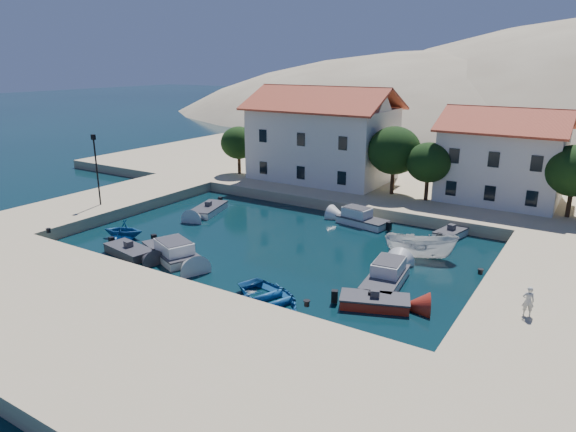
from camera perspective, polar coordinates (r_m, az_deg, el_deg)
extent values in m
plane|color=black|center=(31.51, -11.48, -8.44)|extent=(400.00, 400.00, 0.00)
cube|color=tan|center=(27.81, -20.23, -11.67)|extent=(52.00, 12.00, 1.00)
cube|color=tan|center=(51.10, -19.33, 1.43)|extent=(8.00, 20.00, 1.00)
cube|color=tan|center=(62.33, 14.75, 4.51)|extent=(80.00, 36.00, 1.00)
ellipsoid|color=gray|center=(137.77, 18.73, 2.03)|extent=(198.00, 126.00, 72.00)
cube|color=silver|center=(55.53, 3.86, 8.02)|extent=(14.00, 9.00, 7.50)
pyramid|color=#9E3123|center=(54.99, 3.97, 13.02)|extent=(14.70, 9.45, 2.20)
cube|color=silver|center=(50.72, 22.65, 5.33)|extent=(10.00, 8.00, 6.50)
pyramid|color=#9E3123|center=(50.14, 23.19, 9.97)|extent=(10.50, 8.40, 1.80)
cylinder|color=#382314|center=(58.35, -5.44, 5.92)|extent=(0.36, 0.36, 2.50)
ellipsoid|color=black|center=(57.96, -5.50, 8.11)|extent=(4.00, 4.00, 3.60)
cylinder|color=#382314|center=(50.03, 11.53, 4.10)|extent=(0.36, 0.36, 3.00)
ellipsoid|color=black|center=(49.51, 11.71, 7.15)|extent=(5.00, 5.00, 4.50)
cylinder|color=#382314|center=(48.53, 15.15, 3.15)|extent=(0.36, 0.36, 2.50)
ellipsoid|color=black|center=(48.06, 15.35, 5.76)|extent=(4.00, 4.00, 3.60)
cylinder|color=#382314|center=(47.56, 28.81, 1.50)|extent=(0.36, 0.36, 2.75)
ellipsoid|color=black|center=(47.05, 29.24, 4.40)|extent=(4.60, 4.60, 4.14)
cylinder|color=black|center=(47.98, -20.45, 4.66)|extent=(0.14, 0.14, 6.00)
cube|color=black|center=(47.49, -20.83, 8.20)|extent=(0.35, 0.25, 0.45)
cylinder|color=black|center=(42.16, -25.07, -1.49)|extent=(0.36, 0.36, 0.30)
cylinder|color=black|center=(27.17, 2.10, -9.69)|extent=(0.36, 0.36, 0.30)
cylinder|color=black|center=(33.04, 20.60, -5.83)|extent=(0.36, 0.36, 0.30)
cube|color=#36353A|center=(38.32, -17.23, -3.81)|extent=(4.14, 2.37, 0.90)
cube|color=#36353A|center=(38.21, -17.28, -3.34)|extent=(4.24, 2.42, 0.10)
cube|color=#36353A|center=(38.13, -17.30, -3.03)|extent=(0.58, 0.58, 0.50)
cube|color=silver|center=(37.20, -12.91, -4.09)|extent=(5.62, 4.00, 0.90)
cube|color=#36353A|center=(37.08, -12.94, -3.61)|extent=(5.74, 4.09, 0.10)
cube|color=silver|center=(36.96, -12.98, -3.07)|extent=(3.24, 2.77, 0.90)
imported|color=#1B5695|center=(29.88, -2.03, -9.56)|extent=(5.87, 5.07, 1.02)
cube|color=maroon|center=(29.65, 9.60, -9.48)|extent=(4.13, 2.94, 0.90)
cube|color=#36353A|center=(29.51, 9.63, -8.91)|extent=(4.23, 3.00, 0.10)
cube|color=#36353A|center=(29.41, 9.65, -8.52)|extent=(0.65, 0.65, 0.50)
cube|color=silver|center=(32.41, 10.74, -7.17)|extent=(2.49, 4.99, 0.90)
cube|color=#36353A|center=(32.28, 10.77, -6.63)|extent=(2.54, 5.11, 0.10)
cube|color=silver|center=(32.13, 10.80, -6.03)|extent=(1.94, 2.71, 0.90)
imported|color=silver|center=(37.40, 14.45, -4.50)|extent=(5.35, 3.40, 1.93)
cube|color=silver|center=(42.21, 17.65, -1.93)|extent=(2.15, 3.45, 0.90)
cube|color=#36353A|center=(42.10, 17.69, -1.51)|extent=(2.19, 3.53, 0.10)
cube|color=#36353A|center=(42.04, 17.72, -1.22)|extent=(0.59, 0.59, 0.50)
imported|color=#1B5695|center=(42.12, -17.76, -2.34)|extent=(3.90, 3.66, 1.65)
cube|color=silver|center=(47.26, -8.81, 0.68)|extent=(3.02, 4.70, 0.90)
cube|color=#36353A|center=(47.17, -8.83, 1.06)|extent=(3.08, 4.81, 0.10)
cube|color=#36353A|center=(47.11, -8.84, 1.32)|extent=(0.62, 0.62, 0.50)
cube|color=silver|center=(43.63, 8.28, -0.68)|extent=(4.49, 2.49, 0.90)
cube|color=#36353A|center=(43.53, 8.29, -0.27)|extent=(4.59, 2.54, 0.10)
cube|color=silver|center=(43.42, 8.31, 0.20)|extent=(2.47, 1.89, 0.90)
imported|color=beige|center=(28.62, 25.13, -8.56)|extent=(0.65, 0.52, 1.57)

